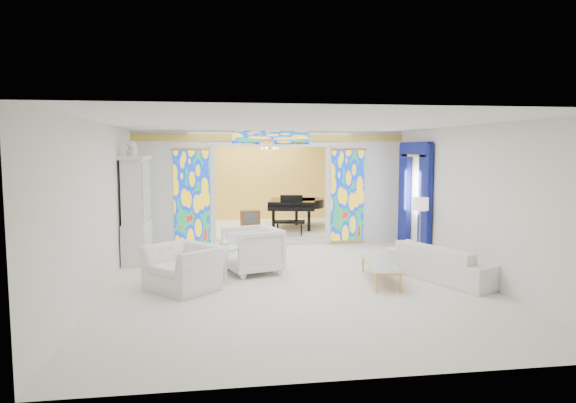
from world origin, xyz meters
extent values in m
plane|color=white|center=(0.00, 0.00, 0.00)|extent=(12.00, 12.00, 0.00)
cube|color=white|center=(0.00, 0.00, 3.00)|extent=(7.00, 12.00, 0.02)
cube|color=silver|center=(0.00, 6.00, 1.50)|extent=(7.00, 0.02, 3.00)
cube|color=silver|center=(0.00, -6.00, 1.50)|extent=(7.00, 0.02, 3.00)
cube|color=silver|center=(-3.50, 0.00, 1.50)|extent=(0.02, 12.00, 3.00)
cube|color=silver|center=(3.50, 0.00, 1.50)|extent=(0.02, 12.00, 3.00)
cube|color=silver|center=(-2.50, 2.00, 1.50)|extent=(2.00, 0.18, 3.00)
cube|color=silver|center=(2.50, 2.00, 1.50)|extent=(2.00, 0.18, 3.00)
cube|color=silver|center=(0.00, 2.00, 2.80)|extent=(3.00, 0.18, 0.40)
cube|color=silver|center=(-1.50, 1.90, 1.30)|extent=(0.12, 0.06, 2.60)
cube|color=silver|center=(1.50, 1.90, 1.30)|extent=(0.12, 0.06, 2.60)
cube|color=silver|center=(0.00, 1.90, 2.65)|extent=(3.24, 0.06, 0.12)
cube|color=#D9C851|center=(0.00, 1.90, 2.82)|extent=(7.00, 0.05, 0.18)
cube|color=gold|center=(-2.03, 1.89, 1.30)|extent=(0.90, 0.04, 2.40)
cube|color=gold|center=(2.03, 1.89, 1.30)|extent=(0.90, 0.04, 2.40)
cube|color=gold|center=(0.00, 1.89, 2.82)|extent=(2.00, 0.04, 0.34)
cube|color=white|center=(0.00, 4.10, 0.09)|extent=(6.80, 3.80, 0.18)
cube|color=#E3BB4F|center=(0.00, 5.88, 1.50)|extent=(6.70, 0.10, 2.90)
cylinder|color=gold|center=(0.20, 4.00, 2.55)|extent=(0.48, 0.48, 0.30)
cube|color=navy|center=(3.40, 0.05, 1.35)|extent=(0.12, 0.55, 2.60)
cube|color=navy|center=(3.40, 1.35, 1.35)|extent=(0.12, 0.55, 2.60)
cube|color=navy|center=(3.40, 0.70, 2.55)|extent=(0.14, 1.70, 0.30)
cube|color=#EED654|center=(3.40, 0.70, 2.38)|extent=(0.12, 1.50, 0.06)
cube|color=silver|center=(-3.22, 0.60, 0.45)|extent=(0.50, 1.40, 0.90)
cube|color=silver|center=(-3.22, 0.60, 1.60)|extent=(0.44, 1.30, 1.40)
cube|color=silver|center=(-2.99, 0.60, 1.60)|extent=(0.01, 1.20, 1.30)
cube|color=silver|center=(-3.22, 0.60, 2.34)|extent=(0.56, 1.46, 0.08)
cylinder|color=white|center=(-3.22, 0.25, 2.46)|extent=(0.22, 0.22, 0.16)
sphere|color=white|center=(-3.22, 0.25, 2.62)|extent=(0.20, 0.20, 0.20)
imported|color=white|center=(-2.03, -1.99, 0.40)|extent=(1.62, 1.63, 0.80)
imported|color=white|center=(-0.72, -0.95, 0.47)|extent=(1.31, 1.29, 0.95)
imported|color=white|center=(2.95, -1.99, 0.34)|extent=(1.77, 2.51, 0.68)
cylinder|color=silver|center=(-1.30, -1.56, 0.65)|extent=(0.65, 0.65, 0.04)
cylinder|color=silver|center=(-1.30, -1.56, 0.32)|extent=(0.11, 0.11, 0.63)
cylinder|color=silver|center=(-1.30, -1.56, 0.02)|extent=(0.43, 0.43, 0.03)
imported|color=white|center=(-1.30, -1.56, 0.78)|extent=(0.25, 0.25, 0.21)
cube|color=silver|center=(1.66, -1.98, 0.35)|extent=(0.70, 1.69, 0.04)
cube|color=gold|center=(1.66, -1.98, 0.34)|extent=(0.73, 1.72, 0.03)
cube|color=gold|center=(1.34, -2.72, 0.17)|extent=(0.04, 0.04, 0.34)
cube|color=gold|center=(1.76, -2.78, 0.17)|extent=(0.04, 0.04, 0.34)
cube|color=gold|center=(1.55, -1.18, 0.17)|extent=(0.04, 0.04, 0.34)
cube|color=gold|center=(1.97, -1.24, 0.17)|extent=(0.04, 0.04, 0.34)
cylinder|color=gold|center=(3.11, -0.37, 0.01)|extent=(0.31, 0.31, 0.03)
cylinder|color=gold|center=(3.11, -0.37, 0.66)|extent=(0.03, 0.03, 1.32)
cylinder|color=white|center=(3.11, -0.37, 1.30)|extent=(0.45, 0.45, 0.28)
cube|color=black|center=(0.85, 3.82, 0.89)|extent=(1.63, 1.70, 0.26)
cylinder|color=black|center=(1.20, 4.08, 0.89)|extent=(1.59, 1.59, 0.26)
cube|color=black|center=(0.68, 3.00, 0.85)|extent=(1.29, 0.54, 0.09)
cube|color=silver|center=(0.66, 2.93, 0.87)|extent=(1.16, 0.34, 0.03)
cube|color=black|center=(0.75, 3.32, 1.09)|extent=(0.64, 0.16, 0.23)
cube|color=black|center=(0.56, 2.45, 0.55)|extent=(0.89, 0.50, 0.07)
cylinder|color=black|center=(0.22, 3.29, 0.47)|extent=(0.11, 0.11, 0.58)
cylinder|color=black|center=(1.22, 3.07, 0.47)|extent=(0.11, 0.11, 0.58)
cylinder|color=black|center=(1.06, 4.35, 0.47)|extent=(0.11, 0.11, 0.58)
cube|color=brown|center=(-0.47, 3.11, 0.59)|extent=(0.55, 0.38, 0.44)
cube|color=#3D423F|center=(-0.46, 2.93, 0.62)|extent=(0.35, 0.03, 0.28)
cone|color=brown|center=(-0.68, 2.97, 0.28)|extent=(0.03, 0.03, 0.19)
cone|color=brown|center=(-0.26, 2.99, 0.28)|extent=(0.03, 0.03, 0.19)
cone|color=brown|center=(-0.68, 3.24, 0.28)|extent=(0.03, 0.03, 0.19)
cone|color=brown|center=(-0.26, 3.25, 0.28)|extent=(0.03, 0.03, 0.19)
camera|label=1|loc=(-1.50, -11.26, 2.54)|focal=32.00mm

